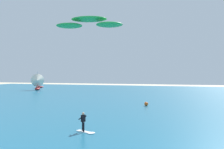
# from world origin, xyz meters

# --- Properties ---
(ocean) EXTENTS (160.00, 90.00, 0.10)m
(ocean) POSITION_xyz_m (0.00, 49.31, 0.05)
(ocean) COLOR #1E607F
(ocean) RESTS_ON ground
(kitesurfer) EXTENTS (2.02, 1.23, 1.67)m
(kitesurfer) POSITION_xyz_m (-2.66, 13.21, 0.70)
(kitesurfer) COLOR white
(kitesurfer) RESTS_ON ocean
(kite) EXTENTS (7.17, 3.40, 1.05)m
(kite) POSITION_xyz_m (-3.81, 16.90, 10.33)
(kite) COLOR #198C3F
(sailboat_trailing) EXTENTS (2.91, 3.25, 3.62)m
(sailboat_trailing) POSITION_xyz_m (-44.68, 67.33, 1.76)
(sailboat_trailing) COLOR maroon
(sailboat_trailing) RESTS_ON ocean
(sailboat_near_shore) EXTENTS (4.57, 5.07, 5.63)m
(sailboat_near_shore) POSITION_xyz_m (-38.08, 57.02, 2.68)
(sailboat_near_shore) COLOR maroon
(sailboat_near_shore) RESTS_ON ocean
(marker_buoy) EXTENTS (0.62, 0.62, 0.62)m
(marker_buoy) POSITION_xyz_m (-0.24, 31.25, 0.41)
(marker_buoy) COLOR #E55919
(marker_buoy) RESTS_ON ocean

